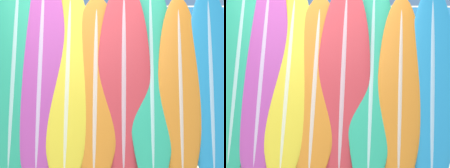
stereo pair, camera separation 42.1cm
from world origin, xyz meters
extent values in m
cube|color=#146693|center=(0.00, 37.30, 0.00)|extent=(120.00, 60.00, 0.00)
cube|color=white|center=(0.00, 7.60, 0.01)|extent=(120.00, 0.60, 0.01)
cylinder|color=gray|center=(-0.86, 0.53, 0.42)|extent=(0.04, 0.04, 0.84)
cylinder|color=gray|center=(1.63, 0.53, 0.42)|extent=(0.04, 0.04, 0.84)
cylinder|color=gray|center=(0.38, 0.53, 0.82)|extent=(2.53, 0.04, 0.04)
cylinder|color=gray|center=(0.38, 0.53, 0.12)|extent=(2.53, 0.04, 0.04)
ellipsoid|color=#289E70|center=(-0.71, 0.68, 1.24)|extent=(0.55, 1.16, 2.47)
ellipsoid|color=#9AC3B3|center=(-0.71, 0.68, 1.24)|extent=(0.10, 1.12, 2.38)
ellipsoid|color=#B23D8E|center=(-0.41, 0.66, 1.18)|extent=(0.56, 1.13, 2.37)
ellipsoid|color=#CAA1BE|center=(-0.41, 0.66, 1.18)|extent=(0.10, 1.10, 2.28)
ellipsoid|color=yellow|center=(-0.10, 0.61, 1.07)|extent=(0.55, 1.11, 2.14)
ellipsoid|color=beige|center=(-0.10, 0.61, 1.07)|extent=(0.10, 1.08, 2.06)
ellipsoid|color=orange|center=(0.21, 0.59, 1.01)|extent=(0.57, 1.00, 2.02)
ellipsoid|color=beige|center=(0.21, 0.59, 1.01)|extent=(0.10, 0.97, 1.94)
ellipsoid|color=red|center=(0.53, 0.61, 1.10)|extent=(0.59, 0.97, 2.19)
ellipsoid|color=#D59E9F|center=(0.53, 0.61, 1.10)|extent=(0.11, 0.94, 2.11)
ellipsoid|color=#289E70|center=(0.84, 0.66, 1.13)|extent=(0.52, 1.23, 2.27)
ellipsoid|color=#9AC3B3|center=(0.84, 0.66, 1.13)|extent=(0.09, 1.19, 2.18)
ellipsoid|color=orange|center=(1.15, 0.57, 1.01)|extent=(0.49, 0.98, 2.02)
ellipsoid|color=beige|center=(1.15, 0.57, 1.01)|extent=(0.09, 0.95, 1.94)
ellipsoid|color=teal|center=(1.49, 0.60, 1.06)|extent=(0.51, 0.97, 2.13)
ellipsoid|color=#98BACC|center=(1.49, 0.60, 1.06)|extent=(0.09, 0.94, 2.05)
cylinder|color=beige|center=(-2.37, 3.64, 0.42)|extent=(0.12, 0.12, 0.84)
cylinder|color=beige|center=(-2.21, 3.72, 0.42)|extent=(0.12, 0.12, 0.84)
cube|color=#282D38|center=(-2.29, 3.68, 0.71)|extent=(0.28, 0.23, 0.25)
cube|color=#2D333D|center=(-2.29, 3.68, 1.17)|extent=(0.30, 0.26, 0.66)
sphere|color=beige|center=(-2.29, 3.68, 1.65)|extent=(0.24, 0.24, 0.24)
cylinder|color=#846047|center=(2.66, 6.29, 0.41)|extent=(0.11, 0.11, 0.82)
cylinder|color=#846047|center=(2.73, 6.45, 0.41)|extent=(0.11, 0.11, 0.82)
cube|color=#282D38|center=(2.70, 6.37, 0.70)|extent=(0.23, 0.27, 0.25)
cube|color=#42996B|center=(2.70, 6.37, 1.14)|extent=(0.25, 0.29, 0.64)
sphere|color=#846047|center=(2.70, 6.37, 1.61)|extent=(0.23, 0.23, 0.23)
camera|label=1|loc=(0.45, -2.73, 1.98)|focal=50.00mm
camera|label=2|loc=(0.87, -2.70, 1.98)|focal=50.00mm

